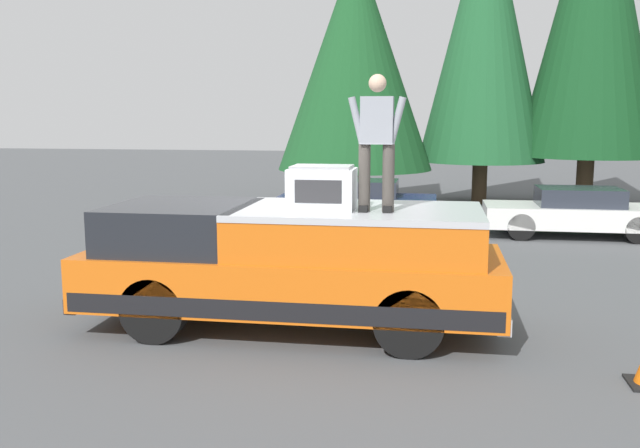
{
  "coord_description": "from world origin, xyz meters",
  "views": [
    {
      "loc": [
        -9.23,
        -1.69,
        2.85
      ],
      "look_at": [
        0.09,
        -0.15,
        1.35
      ],
      "focal_mm": 38.77,
      "sensor_mm": 36.0,
      "label": 1
    }
  ],
  "objects_px": {
    "person_on_truck_bed": "(377,139)",
    "parked_car_navy": "(358,202)",
    "compressor_unit": "(322,188)",
    "parked_car_white": "(575,212)",
    "pickup_truck": "(292,265)"
  },
  "relations": [
    {
      "from": "parked_car_white",
      "to": "parked_car_navy",
      "type": "bearing_deg",
      "value": 78.24
    },
    {
      "from": "compressor_unit",
      "to": "person_on_truck_bed",
      "type": "bearing_deg",
      "value": -97.73
    },
    {
      "from": "compressor_unit",
      "to": "parked_car_white",
      "type": "bearing_deg",
      "value": -29.91
    },
    {
      "from": "person_on_truck_bed",
      "to": "parked_car_white",
      "type": "height_order",
      "value": "person_on_truck_bed"
    },
    {
      "from": "compressor_unit",
      "to": "parked_car_white",
      "type": "xyz_separation_m",
      "value": [
        8.17,
        -4.7,
        -1.35
      ]
    },
    {
      "from": "pickup_truck",
      "to": "person_on_truck_bed",
      "type": "distance_m",
      "value": 2.04
    },
    {
      "from": "pickup_truck",
      "to": "compressor_unit",
      "type": "height_order",
      "value": "compressor_unit"
    },
    {
      "from": "person_on_truck_bed",
      "to": "parked_car_navy",
      "type": "distance_m",
      "value": 9.64
    },
    {
      "from": "pickup_truck",
      "to": "compressor_unit",
      "type": "relative_size",
      "value": 6.6
    },
    {
      "from": "pickup_truck",
      "to": "parked_car_white",
      "type": "relative_size",
      "value": 1.35
    },
    {
      "from": "pickup_truck",
      "to": "parked_car_navy",
      "type": "bearing_deg",
      "value": 0.74
    },
    {
      "from": "compressor_unit",
      "to": "person_on_truck_bed",
      "type": "xyz_separation_m",
      "value": [
        -0.09,
        -0.7,
        0.62
      ]
    },
    {
      "from": "compressor_unit",
      "to": "parked_car_white",
      "type": "relative_size",
      "value": 0.2
    },
    {
      "from": "pickup_truck",
      "to": "person_on_truck_bed",
      "type": "xyz_separation_m",
      "value": [
        -0.24,
        -1.13,
        1.68
      ]
    },
    {
      "from": "parked_car_white",
      "to": "parked_car_navy",
      "type": "height_order",
      "value": "same"
    }
  ]
}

